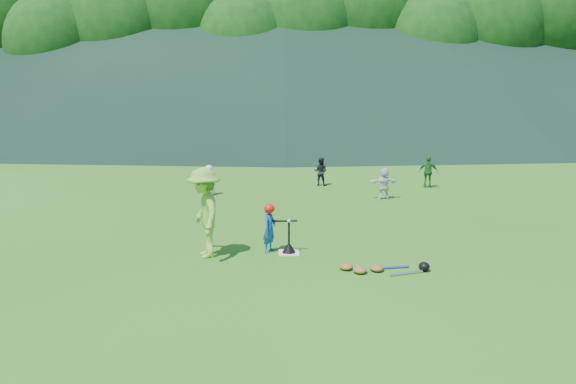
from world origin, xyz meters
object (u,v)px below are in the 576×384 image
object	(u,v)px
batter_child	(269,228)
fielder_d	(384,183)
home_plate	(289,253)
equipment_pile	(377,268)
batting_tee	(289,248)
fielder_b	(321,172)
adult_coach	(204,213)
fielder_a	(209,180)
fielder_c	(428,172)

from	to	relation	value
batter_child	fielder_d	size ratio (longest dim) A/B	1.03
home_plate	equipment_pile	size ratio (longest dim) A/B	0.25
batter_child	batting_tee	world-z (taller)	batter_child
fielder_d	batting_tee	bearing A→B (deg)	54.25
fielder_b	home_plate	bearing A→B (deg)	103.02
equipment_pile	batting_tee	bearing A→B (deg)	144.99
batter_child	batting_tee	size ratio (longest dim) A/B	1.56
adult_coach	equipment_pile	distance (m)	3.81
fielder_b	fielder_d	bearing A→B (deg)	148.23
home_plate	fielder_d	bearing A→B (deg)	62.18
home_plate	fielder_d	distance (m)	6.76
adult_coach	fielder_d	xyz separation A→B (m)	(4.96, 6.17, -0.45)
batting_tee	adult_coach	bearing A→B (deg)	-173.52
fielder_d	fielder_a	bearing A→B (deg)	-14.79
fielder_a	fielder_c	bearing A→B (deg)	171.42
home_plate	fielder_c	size ratio (longest dim) A/B	0.39
home_plate	batting_tee	distance (m)	0.12
fielder_c	fielder_a	bearing A→B (deg)	22.35
batter_child	fielder_a	world-z (taller)	batter_child
adult_coach	equipment_pile	xyz separation A→B (m)	(3.56, -1.02, -0.90)
home_plate	batting_tee	bearing A→B (deg)	0.00
fielder_b	fielder_c	xyz separation A→B (m)	(3.86, -0.46, 0.06)
home_plate	fielder_b	size ratio (longest dim) A/B	0.44
batting_tee	fielder_d	bearing A→B (deg)	62.18
adult_coach	fielder_d	world-z (taller)	adult_coach
batter_child	batting_tee	distance (m)	0.61
adult_coach	fielder_a	size ratio (longest dim) A/B	1.89
fielder_d	fielder_c	bearing A→B (deg)	-141.47
batting_tee	equipment_pile	size ratio (longest dim) A/B	0.38
fielder_d	equipment_pile	bearing A→B (deg)	71.03
adult_coach	equipment_pile	size ratio (longest dim) A/B	1.08
adult_coach	fielder_a	distance (m)	6.92
equipment_pile	fielder_c	bearing A→B (deg)	70.00
fielder_c	fielder_d	xyz separation A→B (m)	(-1.96, -2.07, -0.06)
adult_coach	fielder_b	bearing A→B (deg)	142.59
home_plate	batting_tee	xyz separation A→B (m)	(0.00, 0.00, 0.12)
batter_child	fielder_b	bearing A→B (deg)	14.66
fielder_a	fielder_b	distance (m)	4.28
batting_tee	fielder_c	bearing A→B (deg)	57.52
adult_coach	fielder_d	size ratio (longest dim) A/B	1.88
fielder_b	fielder_d	distance (m)	3.16
fielder_b	fielder_d	size ratio (longest dim) A/B	1.00
fielder_a	batting_tee	bearing A→B (deg)	92.78
batter_child	fielder_d	bearing A→B (deg)	-5.53
fielder_c	equipment_pile	distance (m)	9.85
fielder_b	batting_tee	xyz separation A→B (m)	(-1.25, -8.49, -0.39)
home_plate	adult_coach	size ratio (longest dim) A/B	0.23
batter_child	adult_coach	distance (m)	1.49
adult_coach	fielder_a	world-z (taller)	adult_coach
home_plate	fielder_d	size ratio (longest dim) A/B	0.44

